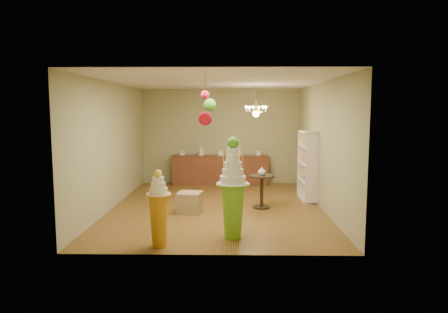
{
  "coord_description": "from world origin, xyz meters",
  "views": [
    {
      "loc": [
        0.34,
        -9.5,
        2.33
      ],
      "look_at": [
        0.17,
        0.0,
        1.23
      ],
      "focal_mm": 32.0,
      "sensor_mm": 36.0,
      "label": 1
    }
  ],
  "objects_px": {
    "sideboard": "(220,169)",
    "round_table": "(262,187)",
    "pedestal_green": "(233,197)",
    "pedestal_orange": "(159,214)"
  },
  "relations": [
    {
      "from": "pedestal_green",
      "to": "round_table",
      "type": "relative_size",
      "value": 2.33
    },
    {
      "from": "pedestal_green",
      "to": "round_table",
      "type": "bearing_deg",
      "value": 72.67
    },
    {
      "from": "pedestal_orange",
      "to": "round_table",
      "type": "distance_m",
      "value": 3.39
    },
    {
      "from": "pedestal_green",
      "to": "round_table",
      "type": "height_order",
      "value": "pedestal_green"
    },
    {
      "from": "pedestal_orange",
      "to": "sideboard",
      "type": "bearing_deg",
      "value": 81.29
    },
    {
      "from": "pedestal_green",
      "to": "pedestal_orange",
      "type": "distance_m",
      "value": 1.38
    },
    {
      "from": "sideboard",
      "to": "round_table",
      "type": "bearing_deg",
      "value": -70.56
    },
    {
      "from": "pedestal_orange",
      "to": "sideboard",
      "type": "height_order",
      "value": "pedestal_orange"
    },
    {
      "from": "pedestal_green",
      "to": "pedestal_orange",
      "type": "relative_size",
      "value": 1.39
    },
    {
      "from": "round_table",
      "to": "pedestal_orange",
      "type": "bearing_deg",
      "value": -125.53
    }
  ]
}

